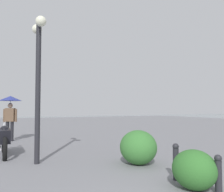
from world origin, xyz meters
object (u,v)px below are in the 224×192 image
at_px(lamppost, 38,67).
at_px(bollard_near, 218,173).
at_px(motorcycle, 4,139).
at_px(bollard_mid, 176,161).
at_px(pedestrian, 10,105).

xyz_separation_m(lamppost, bollard_near, (-3.68, -2.54, -2.25)).
xyz_separation_m(motorcycle, bollard_mid, (-4.34, -3.16, -0.11)).
distance_m(motorcycle, bollard_mid, 5.37).
height_order(lamppost, pedestrian, lamppost).
xyz_separation_m(lamppost, motorcycle, (1.60, 0.77, -2.11)).
distance_m(pedestrian, bollard_near, 9.32).
height_order(bollard_near, bollard_mid, bollard_mid).
bearing_deg(motorcycle, bollard_near, -147.98).
distance_m(lamppost, bollard_near, 5.01).
bearing_deg(pedestrian, motorcycle, 175.10).
bearing_deg(lamppost, pedestrian, 5.34).
height_order(lamppost, motorcycle, lamppost).
height_order(motorcycle, pedestrian, pedestrian).
bearing_deg(pedestrian, bollard_near, -161.00).
relative_size(motorcycle, pedestrian, 1.07).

